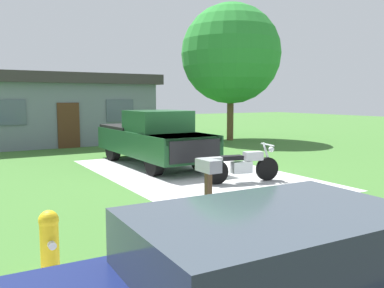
{
  "coord_description": "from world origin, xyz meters",
  "views": [
    {
      "loc": [
        -6.32,
        -10.67,
        2.32
      ],
      "look_at": [
        0.03,
        0.09,
        0.9
      ],
      "focal_mm": 38.05,
      "sensor_mm": 36.0,
      "label": 1
    }
  ],
  "objects": [
    {
      "name": "ground_plane",
      "position": [
        0.0,
        0.0,
        0.0
      ],
      "size": [
        80.0,
        80.0,
        0.0
      ],
      "primitive_type": "plane",
      "color": "#3D6E2E"
    },
    {
      "name": "pickup_truck",
      "position": [
        -0.4,
        2.09,
        0.95
      ],
      "size": [
        2.08,
        5.65,
        1.9
      ],
      "color": "black",
      "rests_on": "ground"
    },
    {
      "name": "fire_hydrant",
      "position": [
        -5.32,
        -5.3,
        0.43
      ],
      "size": [
        0.32,
        0.4,
        0.87
      ],
      "color": "yellow",
      "rests_on": "ground"
    },
    {
      "name": "neighbor_house",
      "position": [
        -1.7,
        10.94,
        1.79
      ],
      "size": [
        9.6,
        5.6,
        3.5
      ],
      "color": "slate",
      "rests_on": "ground"
    },
    {
      "name": "motorcycle",
      "position": [
        0.5,
        -1.87,
        0.47
      ],
      "size": [
        2.19,
        0.79,
        1.09
      ],
      "color": "black",
      "rests_on": "ground"
    },
    {
      "name": "sidewalk_strip",
      "position": [
        0.0,
        -6.0,
        0.0
      ],
      "size": [
        36.0,
        1.8,
        0.01
      ],
      "primitive_type": "cube",
      "color": "beige",
      "rests_on": "ground"
    },
    {
      "name": "mailbox",
      "position": [
        -2.53,
        -4.81,
        0.98
      ],
      "size": [
        0.26,
        0.48,
        1.26
      ],
      "color": "#4C3823",
      "rests_on": "ground"
    },
    {
      "name": "parked_hatchback",
      "position": [
        -4.13,
        -8.16,
        0.73
      ],
      "size": [
        4.55,
        1.93,
        1.38
      ],
      "color": "black",
      "rests_on": "ground"
    },
    {
      "name": "shade_tree",
      "position": [
        6.88,
        7.57,
        4.68
      ],
      "size": [
        5.38,
        5.38,
        7.38
      ],
      "color": "brown",
      "rests_on": "ground"
    },
    {
      "name": "driveway_pad",
      "position": [
        0.0,
        0.0,
        0.0
      ],
      "size": [
        5.11,
        8.65,
        0.01
      ],
      "primitive_type": "cube",
      "color": "#B5B5B5",
      "rests_on": "ground"
    }
  ]
}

